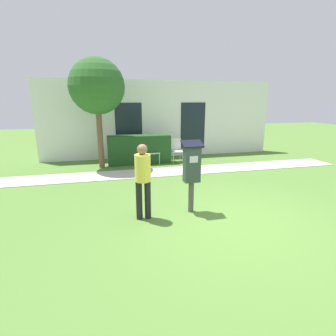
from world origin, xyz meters
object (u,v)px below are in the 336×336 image
Objects in this scene: parking_meter at (192,167)px; outdoor_chair_left at (153,150)px; outdoor_chair_middle at (176,149)px; person_standing at (143,176)px.

parking_meter is 1.77× the size of outdoor_chair_left.
outdoor_chair_middle is (0.98, 4.78, -0.49)m from parking_meter.
parking_meter is at bearing -90.20° from outdoor_chair_middle.
person_standing reaches higher than outdoor_chair_middle.
person_standing is at bearing -125.43° from outdoor_chair_left.
parking_meter reaches higher than outdoor_chair_middle.
outdoor_chair_left is 1.00× the size of outdoor_chair_middle.
person_standing is 1.76× the size of outdoor_chair_left.
person_standing is 1.76× the size of outdoor_chair_middle.
outdoor_chair_middle is at bearing 78.46° from parking_meter.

